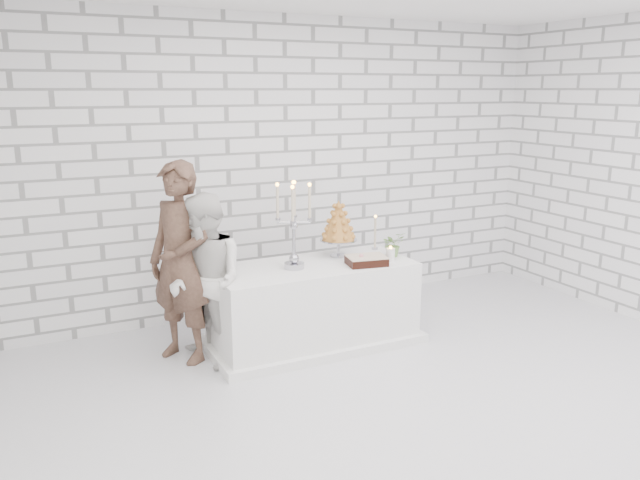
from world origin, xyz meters
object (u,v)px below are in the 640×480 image
Objects in this scene: cake_table at (313,304)px; groom at (180,263)px; bride at (207,281)px; croquembouche at (338,229)px; candelabra at (294,225)px.

groom reaches higher than cake_table.
croquembouche is at bearing 87.28° from bride.
cake_table is 0.79m from candelabra.
candelabra is 0.58m from croquembouche.
groom is at bearing 170.05° from cake_table.
croquembouche is (0.34, 0.15, 0.64)m from cake_table.
groom is 1.17× the size of bride.
croquembouche is at bearing 19.31° from candelabra.
groom is 2.22× the size of candelabra.
groom is 1.01m from candelabra.
cake_table is 1.04m from bride.
candelabra is (0.94, -0.23, 0.28)m from groom.
groom reaches higher than croquembouche.
bride is 1.89× the size of candelabra.
cake_table is 1.25m from groom.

